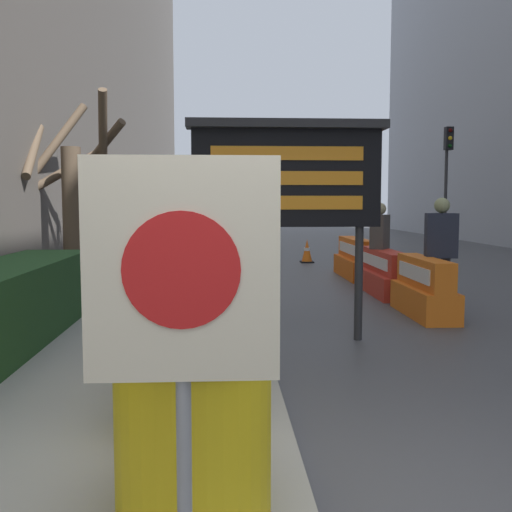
% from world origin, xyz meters
% --- Properties ---
extents(bare_tree, '(1.75, 1.60, 3.26)m').
position_xyz_m(bare_tree, '(-2.86, 7.13, 1.79)').
color(bare_tree, '#4C3D2D').
rests_on(bare_tree, sidewalk_left).
extents(barrel_drum_foreground, '(0.81, 0.81, 0.83)m').
position_xyz_m(barrel_drum_foreground, '(-0.62, 0.33, 0.56)').
color(barrel_drum_foreground, yellow).
rests_on(barrel_drum_foreground, sidewalk_left).
extents(barrel_drum_middle, '(0.81, 0.81, 0.83)m').
position_xyz_m(barrel_drum_middle, '(-0.78, 1.42, 0.56)').
color(barrel_drum_middle, yellow).
rests_on(barrel_drum_middle, sidewalk_left).
extents(barrel_drum_back, '(0.81, 0.81, 0.83)m').
position_xyz_m(barrel_drum_back, '(-0.76, 2.52, 0.56)').
color(barrel_drum_back, yellow).
rests_on(barrel_drum_back, sidewalk_left).
extents(warning_sign, '(0.74, 0.08, 1.70)m').
position_xyz_m(warning_sign, '(-0.62, -0.32, 1.32)').
color(warning_sign, gray).
rests_on(warning_sign, sidewalk_left).
extents(message_board, '(2.34, 0.36, 2.62)m').
position_xyz_m(message_board, '(0.29, 4.50, 1.97)').
color(message_board, '#28282B').
rests_on(message_board, ground_plane).
extents(jersey_barrier_orange_near, '(0.52, 1.70, 0.86)m').
position_xyz_m(jersey_barrier_orange_near, '(2.49, 5.98, 0.38)').
color(jersey_barrier_orange_near, orange).
rests_on(jersey_barrier_orange_near, ground_plane).
extents(jersey_barrier_red_striped, '(0.60, 2.14, 0.80)m').
position_xyz_m(jersey_barrier_red_striped, '(2.49, 8.14, 0.35)').
color(jersey_barrier_red_striped, red).
rests_on(jersey_barrier_red_striped, ground_plane).
extents(jersey_barrier_orange_far, '(0.58, 2.15, 0.87)m').
position_xyz_m(jersey_barrier_orange_far, '(2.49, 10.53, 0.38)').
color(jersey_barrier_orange_far, orange).
rests_on(jersey_barrier_orange_far, ground_plane).
extents(traffic_cone_near, '(0.36, 0.36, 0.65)m').
position_xyz_m(traffic_cone_near, '(1.86, 13.79, 0.32)').
color(traffic_cone_near, black).
rests_on(traffic_cone_near, ground_plane).
extents(traffic_light_near_curb, '(0.28, 0.44, 3.61)m').
position_xyz_m(traffic_light_near_curb, '(0.55, 16.10, 2.63)').
color(traffic_light_near_curb, '#2D2D30').
rests_on(traffic_light_near_curb, ground_plane).
extents(traffic_light_far_side, '(0.28, 0.45, 4.43)m').
position_xyz_m(traffic_light_far_side, '(7.88, 19.41, 3.19)').
color(traffic_light_far_side, '#2D2D30').
rests_on(traffic_light_far_side, ground_plane).
extents(pedestrian_worker, '(0.45, 0.51, 1.66)m').
position_xyz_m(pedestrian_worker, '(2.47, 8.46, 0.98)').
color(pedestrian_worker, '#23283D').
rests_on(pedestrian_worker, ground_plane).
extents(pedestrian_passerby, '(0.49, 0.34, 1.74)m').
position_xyz_m(pedestrian_passerby, '(2.80, 6.20, 1.03)').
color(pedestrian_passerby, '#333338').
rests_on(pedestrian_passerby, ground_plane).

